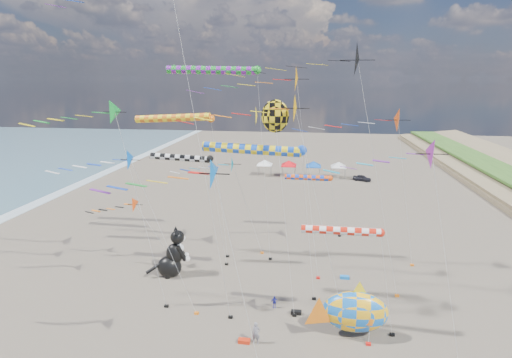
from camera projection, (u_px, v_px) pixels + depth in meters
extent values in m
cone|color=#941996|center=(447.00, 155.00, 22.12)|extent=(1.86, 1.99, 2.05)
cylinder|color=#B2B2B2|center=(455.00, 282.00, 23.81)|extent=(2.63, 0.02, 15.32)
cone|color=#DF490D|center=(402.00, 119.00, 39.23)|extent=(2.44, 2.62, 2.70)
cylinder|color=#B2B2B2|center=(407.00, 196.00, 40.97)|extent=(2.43, 0.02, 15.61)
cube|color=black|center=(412.00, 265.00, 42.68)|extent=(0.36, 0.24, 0.20)
cone|color=blue|center=(225.00, 174.00, 20.15)|extent=(1.66, 1.78, 1.84)
cylinder|color=#B2B2B2|center=(250.00, 306.00, 21.78)|extent=(2.51, 0.02, 14.78)
cylinder|color=#B2B2B2|center=(212.00, 167.00, 30.38)|extent=(2.55, 0.02, 25.87)
cube|color=black|center=(231.00, 317.00, 33.33)|extent=(0.36, 0.24, 0.20)
cone|color=blue|center=(154.00, 160.00, 31.07)|extent=(1.72, 1.84, 1.89)
cylinder|color=#B2B2B2|center=(176.00, 240.00, 32.49)|extent=(2.94, 0.02, 13.32)
cube|color=black|center=(197.00, 313.00, 33.89)|extent=(0.36, 0.24, 0.20)
cone|color=#F8A903|center=(321.00, 109.00, 29.36)|extent=(2.26, 2.42, 2.49)
cylinder|color=#B2B2B2|center=(333.00, 220.00, 31.29)|extent=(2.58, 0.02, 17.29)
cube|color=black|center=(344.00, 318.00, 33.19)|extent=(0.36, 0.24, 0.20)
cone|color=#F7480E|center=(152.00, 205.00, 40.45)|extent=(1.69, 1.80, 1.86)
cylinder|color=#B2B2B2|center=(166.00, 238.00, 41.13)|extent=(2.49, 0.02, 7.01)
cube|color=black|center=(179.00, 269.00, 41.80)|extent=(0.36, 0.24, 0.20)
cone|color=black|center=(370.00, 59.00, 32.07)|extent=(2.87, 3.07, 3.17)
cylinder|color=#B2B2B2|center=(384.00, 186.00, 34.36)|extent=(3.85, 0.02, 20.96)
cube|color=black|center=(397.00, 296.00, 36.62)|extent=(0.36, 0.24, 0.20)
cone|color=#109930|center=(123.00, 112.00, 31.20)|extent=(1.99, 2.13, 2.19)
cylinder|color=#B2B2B2|center=(146.00, 215.00, 33.08)|extent=(2.64, 0.02, 16.94)
cube|color=black|center=(166.00, 306.00, 34.94)|extent=(0.36, 0.24, 0.20)
cone|color=orange|center=(301.00, 79.00, 35.51)|extent=(2.30, 2.47, 2.54)
cylinder|color=#B2B2B2|center=(310.00, 184.00, 37.73)|extent=(2.23, 0.02, 19.47)
cube|color=black|center=(318.00, 278.00, 39.92)|extent=(0.36, 0.24, 0.20)
cone|color=#0A9AB8|center=(241.00, 163.00, 43.47)|extent=(1.88, 2.01, 2.07)
cylinder|color=#B2B2B2|center=(252.00, 209.00, 44.60)|extent=(2.36, 0.02, 10.55)
cube|color=black|center=(262.00, 253.00, 45.70)|extent=(0.36, 0.24, 0.20)
cylinder|color=black|center=(180.00, 158.00, 40.70)|extent=(6.22, 0.67, 0.67)
sphere|color=black|center=(210.00, 159.00, 40.28)|extent=(0.71, 0.71, 0.71)
cylinder|color=#B2B2B2|center=(219.00, 213.00, 41.59)|extent=(1.52, 0.02, 11.63)
cube|color=black|center=(227.00, 264.00, 42.88)|extent=(0.36, 0.24, 0.20)
cylinder|color=#1A9227|center=(212.00, 70.00, 40.08)|extent=(9.25, 0.82, 0.82)
sphere|color=#1A9227|center=(257.00, 70.00, 39.46)|extent=(0.86, 0.86, 0.86)
cylinder|color=#B2B2B2|center=(264.00, 170.00, 41.82)|extent=(1.52, 0.02, 20.29)
cube|color=black|center=(270.00, 259.00, 44.16)|extent=(0.36, 0.24, 0.20)
cylinder|color=red|center=(340.00, 231.00, 29.59)|extent=(5.78, 0.62, 0.62)
sphere|color=red|center=(380.00, 233.00, 29.20)|extent=(0.65, 0.65, 0.65)
cylinder|color=#B2B2B2|center=(386.00, 286.00, 30.13)|extent=(1.52, 0.02, 8.50)
cube|color=black|center=(392.00, 335.00, 31.04)|extent=(0.36, 0.24, 0.20)
cylinder|color=blue|center=(252.00, 149.00, 33.58)|extent=(8.39, 0.84, 0.84)
sphere|color=blue|center=(302.00, 150.00, 33.02)|extent=(0.89, 0.89, 0.89)
cylinder|color=#B2B2B2|center=(308.00, 228.00, 34.58)|extent=(1.52, 0.02, 13.68)
cube|color=black|center=(314.00, 299.00, 36.12)|extent=(0.36, 0.24, 0.20)
cylinder|color=orange|center=(173.00, 118.00, 41.81)|extent=(8.23, 0.79, 0.79)
sphere|color=orange|center=(211.00, 118.00, 41.26)|extent=(0.83, 0.83, 0.83)
cylinder|color=#B2B2B2|center=(220.00, 191.00, 43.04)|extent=(1.52, 0.02, 15.46)
cube|color=black|center=(228.00, 256.00, 44.79)|extent=(0.36, 0.24, 0.20)
cylinder|color=#EB4C10|center=(307.00, 178.00, 49.40)|extent=(5.57, 0.67, 0.67)
sphere|color=#EB4C10|center=(330.00, 178.00, 49.03)|extent=(0.70, 0.70, 0.70)
cylinder|color=#B2B2B2|center=(335.00, 208.00, 49.85)|extent=(1.52, 0.02, 7.58)
cube|color=black|center=(339.00, 236.00, 50.65)|extent=(0.36, 0.24, 0.20)
ellipsoid|color=yellow|center=(275.00, 116.00, 31.79)|extent=(2.20, 0.40, 2.64)
cone|color=yellow|center=(257.00, 116.00, 31.99)|extent=(0.12, 1.80, 1.80)
cylinder|color=#B2B2B2|center=(285.00, 219.00, 32.71)|extent=(2.03, 2.03, 16.55)
cube|color=black|center=(294.00, 315.00, 33.60)|extent=(0.36, 0.24, 0.20)
ellipsoid|color=blue|center=(355.00, 312.00, 30.54)|extent=(5.36, 3.31, 3.34)
cone|color=orange|center=(317.00, 309.00, 30.93)|extent=(2.39, 0.80, 2.45)
cone|color=yellow|center=(359.00, 292.00, 30.10)|extent=(1.74, 0.60, 1.78)
cylinder|color=#B2B2B2|center=(370.00, 332.00, 30.23)|extent=(0.38, 1.04, 1.57)
cube|color=red|center=(368.00, 344.00, 29.93)|extent=(0.36, 0.24, 0.20)
imported|color=slate|center=(256.00, 333.00, 29.96)|extent=(0.66, 0.46, 1.74)
imported|color=#1F702A|center=(327.00, 314.00, 33.01)|extent=(0.55, 0.44, 1.07)
imported|color=#2226A1|center=(274.00, 302.00, 34.74)|extent=(0.71, 0.49, 1.11)
cube|color=blue|center=(345.00, 277.00, 39.92)|extent=(0.90, 0.44, 0.30)
cube|color=black|center=(296.00, 312.00, 33.92)|extent=(0.90, 0.44, 0.30)
cube|color=red|center=(244.00, 341.00, 30.20)|extent=(0.90, 0.44, 0.30)
cube|color=white|center=(265.00, 165.00, 82.32)|extent=(3.00, 3.00, 0.15)
pyramid|color=white|center=(265.00, 160.00, 82.07)|extent=(4.20, 4.20, 1.00)
cylinder|color=#999999|center=(257.00, 171.00, 81.53)|extent=(0.08, 0.08, 2.20)
cylinder|color=#999999|center=(270.00, 172.00, 81.18)|extent=(0.08, 0.08, 2.20)
cylinder|color=#999999|center=(259.00, 169.00, 84.02)|extent=(0.08, 0.08, 2.20)
cylinder|color=#999999|center=(271.00, 169.00, 83.68)|extent=(0.08, 0.08, 2.20)
cube|color=red|center=(289.00, 165.00, 81.65)|extent=(3.00, 3.00, 0.15)
pyramid|color=red|center=(289.00, 160.00, 81.40)|extent=(4.20, 4.20, 1.00)
cylinder|color=#999999|center=(282.00, 172.00, 80.86)|extent=(0.08, 0.08, 2.20)
cylinder|color=#999999|center=(295.00, 173.00, 80.51)|extent=(0.08, 0.08, 2.20)
cylinder|color=#999999|center=(283.00, 169.00, 83.35)|extent=(0.08, 0.08, 2.20)
cylinder|color=#999999|center=(295.00, 170.00, 83.01)|extent=(0.08, 0.08, 2.20)
cube|color=blue|center=(313.00, 166.00, 80.98)|extent=(3.00, 3.00, 0.15)
pyramid|color=blue|center=(314.00, 161.00, 80.73)|extent=(4.20, 4.20, 1.00)
cylinder|color=#999999|center=(307.00, 173.00, 80.19)|extent=(0.08, 0.08, 2.20)
cylinder|color=#999999|center=(320.00, 173.00, 79.84)|extent=(0.08, 0.08, 2.20)
cylinder|color=#999999|center=(307.00, 170.00, 82.69)|extent=(0.08, 0.08, 2.20)
cylinder|color=#999999|center=(320.00, 170.00, 82.34)|extent=(0.08, 0.08, 2.20)
cube|color=silver|center=(338.00, 167.00, 80.31)|extent=(3.00, 3.00, 0.15)
pyramid|color=silver|center=(339.00, 162.00, 80.06)|extent=(4.20, 4.20, 1.00)
cylinder|color=#999999|center=(332.00, 174.00, 79.52)|extent=(0.08, 0.08, 2.20)
cylinder|color=#999999|center=(345.00, 174.00, 79.17)|extent=(0.08, 0.08, 2.20)
cylinder|color=#999999|center=(331.00, 171.00, 82.02)|extent=(0.08, 0.08, 2.20)
cylinder|color=#999999|center=(344.00, 171.00, 81.67)|extent=(0.08, 0.08, 2.20)
imported|color=#26262D|center=(362.00, 178.00, 78.19)|extent=(3.74, 2.77, 1.19)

